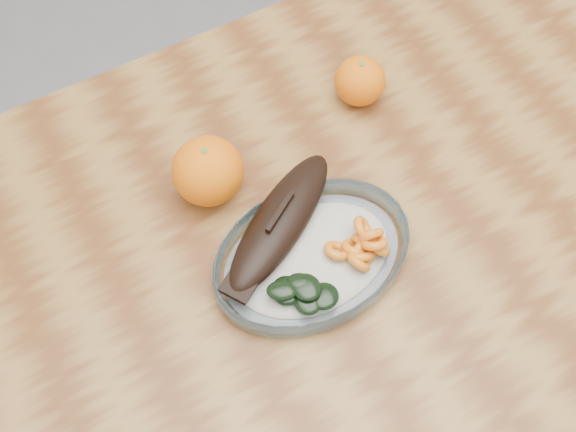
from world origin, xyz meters
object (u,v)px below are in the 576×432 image
at_px(dining_table, 368,260).
at_px(plated_meal, 311,253).
at_px(orange_left, 208,171).
at_px(orange_right, 360,81).

height_order(dining_table, plated_meal, plated_meal).
bearing_deg(plated_meal, orange_left, 111.09).
height_order(plated_meal, orange_right, plated_meal).
relative_size(plated_meal, orange_right, 6.67).
bearing_deg(plated_meal, dining_table, -0.03).
relative_size(dining_table, orange_left, 13.30).
xyz_separation_m(orange_left, orange_right, (0.25, 0.04, -0.01)).
bearing_deg(orange_left, dining_table, -42.87).
distance_m(plated_meal, orange_left, 0.16).
bearing_deg(orange_right, plated_meal, -134.52).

